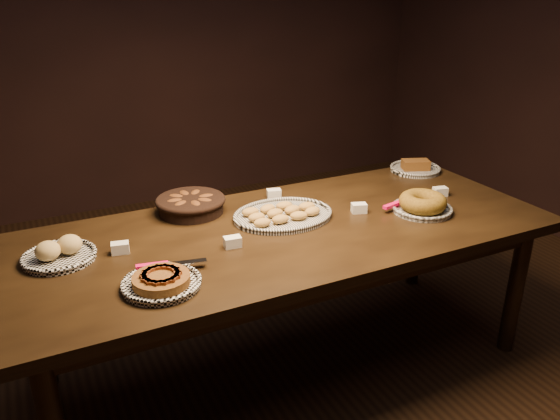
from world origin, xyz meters
name	(u,v)px	position (x,y,z in m)	size (l,w,h in m)	color
ground	(288,364)	(0.00, 0.00, 0.00)	(5.00, 5.00, 0.00)	black
buffet_table	(289,242)	(0.00, 0.00, 0.68)	(2.40, 1.00, 0.75)	black
apple_tart_plate	(161,281)	(-0.64, -0.25, 0.77)	(0.35, 0.29, 0.06)	white
madeleine_platter	(282,214)	(0.02, 0.11, 0.77)	(0.47, 0.38, 0.05)	black
bundt_cake_plate	(422,204)	(0.65, -0.12, 0.79)	(0.32, 0.29, 0.09)	black
croissant_basket	(191,203)	(-0.34, 0.36, 0.80)	(0.36, 0.36, 0.08)	black
bread_roll_plate	(59,253)	(-0.95, 0.13, 0.78)	(0.29, 0.29, 0.09)	white
loaf_plate	(415,168)	(1.02, 0.38, 0.77)	(0.29, 0.29, 0.07)	black
tent_cards	(294,214)	(0.07, 0.08, 0.77)	(1.68, 0.49, 0.04)	white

